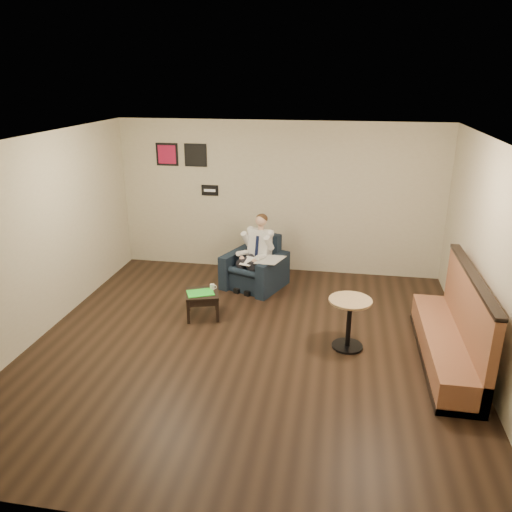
% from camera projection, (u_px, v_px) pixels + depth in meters
% --- Properties ---
extents(ground, '(6.00, 6.00, 0.00)m').
position_uv_depth(ground, '(249.00, 347.00, 6.92)').
color(ground, black).
rests_on(ground, ground).
extents(wall_back, '(6.00, 0.02, 2.80)m').
position_uv_depth(wall_back, '(278.00, 198.00, 9.21)').
color(wall_back, beige).
rests_on(wall_back, ground).
extents(wall_front, '(6.00, 0.02, 2.80)m').
position_uv_depth(wall_front, '(172.00, 386.00, 3.66)').
color(wall_front, beige).
rests_on(wall_front, ground).
extents(wall_left, '(0.02, 6.00, 2.80)m').
position_uv_depth(wall_left, '(36.00, 239.00, 6.92)').
color(wall_left, beige).
rests_on(wall_left, ground).
extents(wall_right, '(0.02, 6.00, 2.80)m').
position_uv_depth(wall_right, '(495.00, 266.00, 5.95)').
color(wall_right, beige).
rests_on(wall_right, ground).
extents(ceiling, '(6.00, 6.00, 0.02)m').
position_uv_depth(ceiling, '(247.00, 141.00, 5.95)').
color(ceiling, white).
rests_on(ceiling, wall_back).
extents(seating_sign, '(0.32, 0.02, 0.20)m').
position_uv_depth(seating_sign, '(210.00, 190.00, 9.37)').
color(seating_sign, black).
rests_on(seating_sign, wall_back).
extents(art_print_left, '(0.42, 0.03, 0.42)m').
position_uv_depth(art_print_left, '(167.00, 154.00, 9.28)').
color(art_print_left, '#B2153F').
rests_on(art_print_left, wall_back).
extents(art_print_right, '(0.42, 0.03, 0.42)m').
position_uv_depth(art_print_right, '(196.00, 155.00, 9.19)').
color(art_print_right, black).
rests_on(art_print_right, wall_back).
extents(armchair, '(1.20, 1.20, 0.89)m').
position_uv_depth(armchair, '(255.00, 263.00, 8.73)').
color(armchair, black).
rests_on(armchair, ground).
extents(seated_man, '(0.86, 1.03, 1.22)m').
position_uv_depth(seated_man, '(251.00, 256.00, 8.58)').
color(seated_man, silver).
rests_on(seated_man, armchair).
extents(lap_papers, '(0.28, 0.34, 0.01)m').
position_uv_depth(lap_papers, '(248.00, 261.00, 8.52)').
color(lap_papers, white).
rests_on(lap_papers, seated_man).
extents(newspaper, '(0.52, 0.58, 0.01)m').
position_uv_depth(newspaper, '(270.00, 260.00, 8.42)').
color(newspaper, silver).
rests_on(newspaper, armchair).
extents(side_table, '(0.61, 0.61, 0.40)m').
position_uv_depth(side_table, '(203.00, 304.00, 7.72)').
color(side_table, black).
rests_on(side_table, ground).
extents(green_folder, '(0.48, 0.43, 0.01)m').
position_uv_depth(green_folder, '(200.00, 293.00, 7.63)').
color(green_folder, '#2AD631').
rests_on(green_folder, side_table).
extents(coffee_mug, '(0.09, 0.09, 0.08)m').
position_uv_depth(coffee_mug, '(212.00, 287.00, 7.75)').
color(coffee_mug, white).
rests_on(coffee_mug, side_table).
extents(smartphone, '(0.13, 0.08, 0.01)m').
position_uv_depth(smartphone, '(205.00, 288.00, 7.79)').
color(smartphone, black).
rests_on(smartphone, side_table).
extents(banquette, '(0.57, 2.38, 1.22)m').
position_uv_depth(banquette, '(449.00, 319.00, 6.36)').
color(banquette, brown).
rests_on(banquette, ground).
extents(cafe_table, '(0.74, 0.74, 0.72)m').
position_uv_depth(cafe_table, '(349.00, 324.00, 6.78)').
color(cafe_table, '#A38258').
rests_on(cafe_table, ground).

